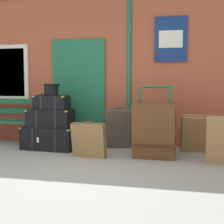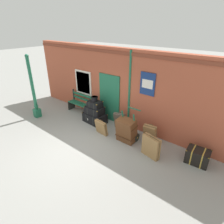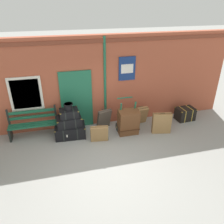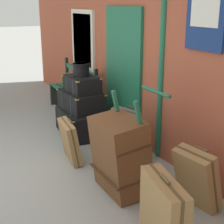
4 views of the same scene
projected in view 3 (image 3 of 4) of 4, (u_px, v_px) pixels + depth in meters
name	position (u px, v px, depth m)	size (l,w,h in m)	color
ground_plane	(107.00, 166.00, 6.39)	(60.00, 60.00, 0.00)	gray
brick_facade	(90.00, 82.00, 7.89)	(10.40, 0.35, 3.20)	#AD5138
platform_bench	(33.00, 124.00, 7.60)	(1.60, 0.43, 1.01)	#1E6647
steamer_trunk_base	(70.00, 131.00, 7.67)	(1.05, 0.71, 0.43)	black
steamer_trunk_middle	(69.00, 121.00, 7.51)	(0.84, 0.59, 0.33)	black
steamer_trunk_top	(69.00, 113.00, 7.39)	(0.63, 0.47, 0.27)	black
round_hatbox	(68.00, 106.00, 7.27)	(0.30, 0.28, 0.22)	black
porters_trolley	(127.00, 124.00, 7.94)	(0.71, 0.65, 1.19)	black
large_brown_trunk	(128.00, 122.00, 7.70)	(0.70, 0.53, 0.92)	brown
suitcase_caramel	(162.00, 123.00, 7.80)	(0.67, 0.32, 0.78)	olive
suitcase_umber	(104.00, 119.00, 8.06)	(0.55, 0.42, 0.77)	#51473D
suitcase_charcoal	(99.00, 134.00, 7.35)	(0.59, 0.29, 0.60)	olive
suitcase_tan	(141.00, 115.00, 8.39)	(0.52, 0.41, 0.69)	olive
corner_trunk	(185.00, 114.00, 8.71)	(0.73, 0.54, 0.49)	black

